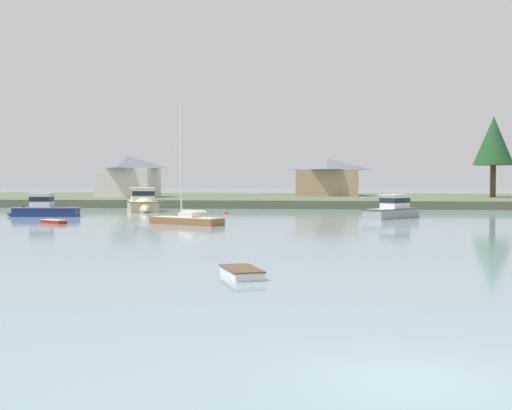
{
  "coord_description": "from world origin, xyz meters",
  "views": [
    {
      "loc": [
        -1.44,
        -13.17,
        3.9
      ],
      "look_at": [
        -7.83,
        41.05,
        1.79
      ],
      "focal_mm": 46.96,
      "sensor_mm": 36.0,
      "label": 1
    }
  ],
  "objects_px": {
    "dinghy_white": "(242,274)",
    "cruiser_sand": "(143,206)",
    "cruiser_grey": "(396,212)",
    "cruiser_navy": "(40,211)",
    "dinghy_red": "(54,222)",
    "sailboat_wood": "(186,222)",
    "mooring_buoy_red": "(226,213)"
  },
  "relations": [
    {
      "from": "dinghy_white",
      "to": "cruiser_sand",
      "type": "relative_size",
      "value": 0.29
    },
    {
      "from": "cruiser_sand",
      "to": "cruiser_grey",
      "type": "height_order",
      "value": "cruiser_sand"
    },
    {
      "from": "cruiser_sand",
      "to": "cruiser_navy",
      "type": "xyz_separation_m",
      "value": [
        -7.55,
        -12.18,
        -0.13
      ]
    },
    {
      "from": "dinghy_white",
      "to": "cruiser_sand",
      "type": "distance_m",
      "value": 56.15
    },
    {
      "from": "cruiser_grey",
      "to": "cruiser_sand",
      "type": "bearing_deg",
      "value": 159.88
    },
    {
      "from": "cruiser_sand",
      "to": "dinghy_red",
      "type": "bearing_deg",
      "value": -93.43
    },
    {
      "from": "cruiser_sand",
      "to": "cruiser_navy",
      "type": "distance_m",
      "value": 14.33
    },
    {
      "from": "dinghy_white",
      "to": "sailboat_wood",
      "type": "relative_size",
      "value": 0.28
    },
    {
      "from": "cruiser_navy",
      "to": "mooring_buoy_red",
      "type": "xyz_separation_m",
      "value": [
        18.42,
        8.2,
        -0.48
      ]
    },
    {
      "from": "dinghy_red",
      "to": "dinghy_white",
      "type": "distance_m",
      "value": 36.38
    },
    {
      "from": "dinghy_red",
      "to": "mooring_buoy_red",
      "type": "distance_m",
      "value": 22.48
    },
    {
      "from": "cruiser_sand",
      "to": "mooring_buoy_red",
      "type": "relative_size",
      "value": 24.71
    },
    {
      "from": "dinghy_red",
      "to": "sailboat_wood",
      "type": "relative_size",
      "value": 0.25
    },
    {
      "from": "dinghy_red",
      "to": "mooring_buoy_red",
      "type": "xyz_separation_m",
      "value": [
        12.24,
        18.85,
        -0.05
      ]
    },
    {
      "from": "dinghy_red",
      "to": "cruiser_sand",
      "type": "height_order",
      "value": "cruiser_sand"
    },
    {
      "from": "cruiser_navy",
      "to": "dinghy_white",
      "type": "bearing_deg",
      "value": -56.29
    },
    {
      "from": "dinghy_white",
      "to": "cruiser_grey",
      "type": "distance_m",
      "value": 43.08
    },
    {
      "from": "cruiser_grey",
      "to": "mooring_buoy_red",
      "type": "bearing_deg",
      "value": 159.89
    },
    {
      "from": "dinghy_white",
      "to": "sailboat_wood",
      "type": "distance_m",
      "value": 31.51
    },
    {
      "from": "dinghy_white",
      "to": "cruiser_sand",
      "type": "height_order",
      "value": "cruiser_sand"
    },
    {
      "from": "cruiser_grey",
      "to": "mooring_buoy_red",
      "type": "relative_size",
      "value": 16.38
    },
    {
      "from": "sailboat_wood",
      "to": "cruiser_grey",
      "type": "height_order",
      "value": "sailboat_wood"
    },
    {
      "from": "mooring_buoy_red",
      "to": "cruiser_navy",
      "type": "bearing_deg",
      "value": -156.02
    },
    {
      "from": "cruiser_navy",
      "to": "cruiser_grey",
      "type": "bearing_deg",
      "value": 2.28
    },
    {
      "from": "cruiser_sand",
      "to": "cruiser_grey",
      "type": "relative_size",
      "value": 1.51
    },
    {
      "from": "dinghy_red",
      "to": "cruiser_navy",
      "type": "xyz_separation_m",
      "value": [
        -6.18,
        10.66,
        0.42
      ]
    },
    {
      "from": "dinghy_white",
      "to": "cruiser_navy",
      "type": "relative_size",
      "value": 0.39
    },
    {
      "from": "cruiser_grey",
      "to": "cruiser_navy",
      "type": "height_order",
      "value": "cruiser_navy"
    },
    {
      "from": "dinghy_red",
      "to": "cruiser_grey",
      "type": "relative_size",
      "value": 0.38
    },
    {
      "from": "dinghy_white",
      "to": "cruiser_sand",
      "type": "bearing_deg",
      "value": 110.28
    },
    {
      "from": "sailboat_wood",
      "to": "cruiser_navy",
      "type": "bearing_deg",
      "value": 150.22
    },
    {
      "from": "dinghy_red",
      "to": "cruiser_sand",
      "type": "relative_size",
      "value": 0.25
    }
  ]
}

